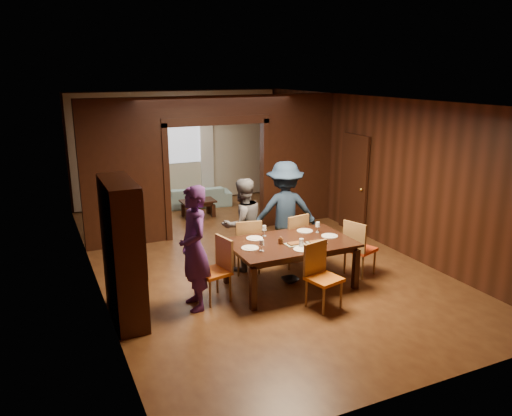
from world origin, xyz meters
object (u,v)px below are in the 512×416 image
chair_far_l (246,245)px  hutch (123,252)px  coffee_table (198,208)px  chair_right (360,247)px  person_grey (243,225)px  sofa (196,196)px  dining_table (290,264)px  chair_far_r (291,239)px  chair_near (324,277)px  chair_left (213,270)px  person_purple (194,248)px  person_navy (285,211)px

chair_far_l → hutch: bearing=32.4°
coffee_table → chair_right: chair_right is taller
person_grey → hutch: 2.43m
person_grey → sofa: (0.56, 4.36, -0.56)m
dining_table → chair_far_r: size_ratio=2.02×
coffee_table → chair_near: 5.31m
person_grey → chair_left: bearing=39.1°
dining_table → coffee_table: (-0.11, 4.41, -0.18)m
person_purple → sofa: 5.75m
chair_left → coffee_table: bearing=152.2°
chair_left → chair_near: (1.39, -0.90, 0.00)m
person_purple → chair_far_r: bearing=114.2°
sofa → chair_far_l: bearing=90.8°
dining_table → chair_far_r: (0.44, 0.79, 0.10)m
person_grey → chair_near: size_ratio=1.68×
sofa → person_grey: bearing=90.5°
person_grey → coffee_table: (0.30, 3.43, -0.61)m
chair_far_r → person_grey: bearing=-22.3°
sofa → chair_far_l: size_ratio=1.81×
chair_far_l → chair_far_r: (0.85, -0.05, 0.00)m
person_purple → chair_left: (0.32, 0.10, -0.44)m
sofa → coffee_table: size_ratio=2.19×
coffee_table → chair_left: size_ratio=0.82×
coffee_table → chair_far_l: 3.60m
person_grey → coffee_table: 3.50m
coffee_table → chair_far_l: chair_far_l is taller
sofa → chair_far_r: size_ratio=1.81×
person_navy → chair_near: bearing=94.6°
hutch → person_navy: bearing=19.6°
chair_far_l → chair_near: (0.49, -1.72, 0.00)m
coffee_table → chair_left: bearing=-105.3°
dining_table → person_grey: bearing=112.7°
chair_far_l → person_navy: bearing=-152.2°
person_grey → chair_near: bearing=96.6°
person_navy → sofa: size_ratio=1.05×
sofa → hutch: size_ratio=0.88×
person_grey → sofa: person_grey is taller
chair_far_l → sofa: bearing=-85.4°
dining_table → chair_far_r: 0.92m
sofa → dining_table: (-0.14, -5.34, 0.12)m
chair_right → person_grey: bearing=38.5°
chair_left → chair_far_l: 1.22m
coffee_table → chair_left: (-1.20, -4.39, 0.28)m
dining_table → chair_left: bearing=179.1°
person_navy → chair_left: bearing=46.8°
chair_right → chair_far_l: 1.95m
person_grey → chair_far_l: 0.36m
person_purple → chair_left: person_purple is taller
person_grey → chair_left: 1.36m
dining_table → person_purple: bearing=-177.2°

